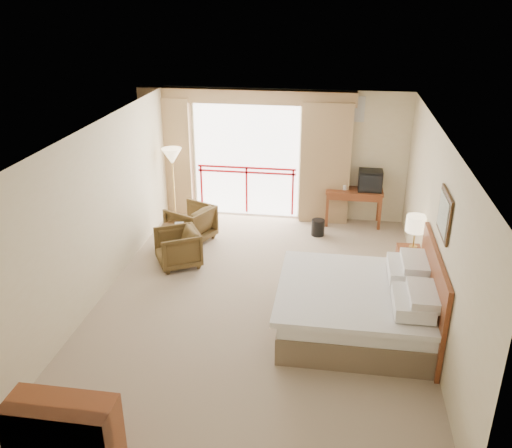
% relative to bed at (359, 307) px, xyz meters
% --- Properties ---
extents(floor, '(7.00, 7.00, 0.00)m').
position_rel_bed_xyz_m(floor, '(-1.50, 0.60, -0.38)').
color(floor, gray).
rests_on(floor, ground).
extents(ceiling, '(7.00, 7.00, 0.00)m').
position_rel_bed_xyz_m(ceiling, '(-1.50, 0.60, 2.32)').
color(ceiling, white).
rests_on(ceiling, wall_back).
extents(wall_back, '(5.00, 0.00, 5.00)m').
position_rel_bed_xyz_m(wall_back, '(-1.50, 4.10, 0.97)').
color(wall_back, beige).
rests_on(wall_back, ground).
extents(wall_front, '(5.00, 0.00, 5.00)m').
position_rel_bed_xyz_m(wall_front, '(-1.50, -2.90, 0.97)').
color(wall_front, beige).
rests_on(wall_front, ground).
extents(wall_left, '(0.00, 7.00, 7.00)m').
position_rel_bed_xyz_m(wall_left, '(-4.00, 0.60, 0.97)').
color(wall_left, beige).
rests_on(wall_left, ground).
extents(wall_right, '(0.00, 7.00, 7.00)m').
position_rel_bed_xyz_m(wall_right, '(1.00, 0.60, 0.97)').
color(wall_right, beige).
rests_on(wall_right, ground).
extents(balcony_door, '(2.40, 0.00, 2.40)m').
position_rel_bed_xyz_m(balcony_door, '(-2.30, 4.08, 0.82)').
color(balcony_door, white).
rests_on(balcony_door, wall_back).
extents(balcony_railing, '(2.09, 0.03, 1.02)m').
position_rel_bed_xyz_m(balcony_railing, '(-2.30, 4.06, 0.44)').
color(balcony_railing, '#B60F18').
rests_on(balcony_railing, wall_back).
extents(curtain_left, '(1.00, 0.26, 2.50)m').
position_rel_bed_xyz_m(curtain_left, '(-3.95, 3.95, 0.87)').
color(curtain_left, '#8F6E4A').
rests_on(curtain_left, wall_back).
extents(curtain_right, '(1.00, 0.26, 2.50)m').
position_rel_bed_xyz_m(curtain_right, '(-0.65, 3.95, 0.87)').
color(curtain_right, '#8F6E4A').
rests_on(curtain_right, wall_back).
extents(valance, '(4.40, 0.22, 0.28)m').
position_rel_bed_xyz_m(valance, '(-2.30, 3.98, 2.17)').
color(valance, '#8F6E4A').
rests_on(valance, wall_back).
extents(hvac_vent, '(0.50, 0.04, 0.50)m').
position_rel_bed_xyz_m(hvac_vent, '(-0.20, 4.07, 1.97)').
color(hvac_vent, silver).
rests_on(hvac_vent, wall_back).
extents(bed, '(2.13, 2.06, 0.97)m').
position_rel_bed_xyz_m(bed, '(0.00, 0.00, 0.00)').
color(bed, brown).
rests_on(bed, floor).
extents(headboard, '(0.06, 2.10, 1.30)m').
position_rel_bed_xyz_m(headboard, '(0.96, 0.00, 0.27)').
color(headboard, maroon).
rests_on(headboard, wall_right).
extents(framed_art, '(0.04, 0.72, 0.60)m').
position_rel_bed_xyz_m(framed_art, '(0.97, 0.00, 1.47)').
color(framed_art, '#311D0B').
rests_on(framed_art, wall_right).
extents(nightstand, '(0.48, 0.56, 0.66)m').
position_rel_bed_xyz_m(nightstand, '(0.87, 1.37, -0.05)').
color(nightstand, maroon).
rests_on(nightstand, floor).
extents(table_lamp, '(0.32, 0.32, 0.56)m').
position_rel_bed_xyz_m(table_lamp, '(0.87, 1.42, 0.71)').
color(table_lamp, tan).
rests_on(table_lamp, nightstand).
extents(phone, '(0.21, 0.18, 0.08)m').
position_rel_bed_xyz_m(phone, '(0.82, 1.22, 0.32)').
color(phone, black).
rests_on(phone, nightstand).
extents(desk, '(1.15, 0.56, 0.75)m').
position_rel_bed_xyz_m(desk, '(-0.03, 3.94, 0.21)').
color(desk, maroon).
rests_on(desk, floor).
extents(tv, '(0.47, 0.37, 0.43)m').
position_rel_bed_xyz_m(tv, '(0.27, 3.88, 0.58)').
color(tv, black).
rests_on(tv, desk).
extents(coffee_maker, '(0.13, 0.13, 0.27)m').
position_rel_bed_xyz_m(coffee_maker, '(-0.38, 3.89, 0.51)').
color(coffee_maker, black).
rests_on(coffee_maker, desk).
extents(cup, '(0.09, 0.09, 0.11)m').
position_rel_bed_xyz_m(cup, '(-0.23, 3.84, 0.42)').
color(cup, white).
rests_on(cup, desk).
extents(wastebasket, '(0.31, 0.31, 0.32)m').
position_rel_bed_xyz_m(wastebasket, '(-0.72, 3.19, -0.21)').
color(wastebasket, black).
rests_on(wastebasket, floor).
extents(armchair_far, '(1.02, 1.00, 0.70)m').
position_rel_bed_xyz_m(armchair_far, '(-3.14, 2.59, -0.38)').
color(armchair_far, '#443117').
rests_on(armchair_far, floor).
extents(armchair_near, '(0.98, 0.97, 0.66)m').
position_rel_bed_xyz_m(armchair_near, '(-3.10, 1.54, -0.38)').
color(armchair_near, '#443117').
rests_on(armchair_near, floor).
extents(side_table, '(0.48, 0.48, 0.52)m').
position_rel_bed_xyz_m(side_table, '(-3.29, 2.05, -0.02)').
color(side_table, '#311D0B').
rests_on(side_table, floor).
extents(book, '(0.22, 0.26, 0.02)m').
position_rel_bed_xyz_m(book, '(-3.29, 2.05, 0.15)').
color(book, white).
rests_on(book, side_table).
extents(floor_lamp, '(0.41, 0.41, 1.59)m').
position_rel_bed_xyz_m(floor_lamp, '(-3.69, 3.39, 0.99)').
color(floor_lamp, tan).
rests_on(floor_lamp, floor).
extents(dresser, '(1.11, 0.47, 0.74)m').
position_rel_bed_xyz_m(dresser, '(-3.01, -2.85, -0.01)').
color(dresser, maroon).
rests_on(dresser, floor).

